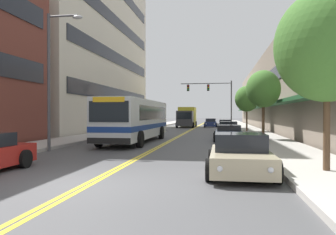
% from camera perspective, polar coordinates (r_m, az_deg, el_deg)
% --- Properties ---
extents(ground_plane, '(240.00, 240.00, 0.00)m').
position_cam_1_polar(ground_plane, '(45.85, 4.51, -1.90)').
color(ground_plane, '#4C4C4F').
extents(sidewalk_left, '(3.13, 106.00, 0.18)m').
position_cam_1_polar(sidewalk_left, '(46.93, -4.12, -1.74)').
color(sidewalk_left, '#B2ADA5').
rests_on(sidewalk_left, ground_plane).
extents(sidewalk_right, '(3.13, 106.00, 0.18)m').
position_cam_1_polar(sidewalk_right, '(45.83, 13.36, -1.80)').
color(sidewalk_right, '#B2ADA5').
rests_on(sidewalk_right, ground_plane).
extents(centre_line, '(0.34, 106.00, 0.01)m').
position_cam_1_polar(centre_line, '(45.85, 4.51, -1.90)').
color(centre_line, yellow).
rests_on(centre_line, ground_plane).
extents(office_tower_left, '(12.08, 30.17, 26.44)m').
position_cam_1_polar(office_tower_left, '(44.78, -16.25, 15.09)').
color(office_tower_left, beige).
rests_on(office_tower_left, ground_plane).
extents(storefront_row_right, '(9.10, 68.00, 9.43)m').
position_cam_1_polar(storefront_row_right, '(46.66, 20.50, 3.90)').
color(storefront_row_right, gray).
rests_on(storefront_row_right, ground_plane).
extents(city_bus, '(2.82, 11.54, 2.93)m').
position_cam_1_polar(city_bus, '(23.39, -5.55, -0.16)').
color(city_bus, silver).
rests_on(city_bus, ground_plane).
extents(car_black_parked_left_near, '(2.10, 4.84, 1.26)m').
position_cam_1_polar(car_black_parked_left_near, '(39.33, -2.55, -1.44)').
color(car_black_parked_left_near, black).
rests_on(car_black_parked_left_near, ground_plane).
extents(car_dark_grey_parked_left_far, '(2.15, 4.83, 1.30)m').
position_cam_1_polar(car_dark_grey_parked_left_far, '(33.35, -4.89, -1.76)').
color(car_dark_grey_parked_left_far, '#38383D').
rests_on(car_dark_grey_parked_left_far, ground_plane).
extents(car_beige_parked_right_foreground, '(2.12, 4.24, 1.33)m').
position_cam_1_polar(car_beige_parked_right_foreground, '(10.95, 12.45, -6.50)').
color(car_beige_parked_right_foreground, '#BCAD89').
rests_on(car_beige_parked_right_foreground, ground_plane).
extents(car_slate_blue_parked_right_mid, '(2.21, 4.26, 1.17)m').
position_cam_1_polar(car_slate_blue_parked_right_mid, '(24.59, 10.54, -2.72)').
color(car_slate_blue_parked_right_mid, '#475675').
rests_on(car_slate_blue_parked_right_mid, ground_plane).
extents(car_charcoal_parked_right_far, '(2.06, 4.71, 1.26)m').
position_cam_1_polar(car_charcoal_parked_right_far, '(43.61, 9.97, -1.26)').
color(car_charcoal_parked_right_far, '#232328').
rests_on(car_charcoal_parked_right_far, ground_plane).
extents(car_silver_parked_right_end, '(2.12, 4.93, 1.27)m').
position_cam_1_polar(car_silver_parked_right_end, '(32.29, 10.49, -1.86)').
color(car_silver_parked_right_end, '#B7B7BC').
rests_on(car_silver_parked_right_end, ground_plane).
extents(car_navy_moving_lead, '(1.99, 4.50, 1.33)m').
position_cam_1_polar(car_navy_moving_lead, '(50.67, 7.45, -0.98)').
color(car_navy_moving_lead, '#19234C').
rests_on(car_navy_moving_lead, ground_plane).
extents(box_truck, '(2.69, 7.36, 3.07)m').
position_cam_1_polar(box_truck, '(50.66, 3.30, 0.10)').
color(box_truck, '#38383D').
rests_on(box_truck, ground_plane).
extents(traffic_signal_mast, '(7.31, 0.38, 6.74)m').
position_cam_1_polar(traffic_signal_mast, '(47.25, 7.97, 4.05)').
color(traffic_signal_mast, '#47474C').
rests_on(traffic_signal_mast, ground_plane).
extents(street_lamp_left_near, '(1.98, 0.28, 7.25)m').
position_cam_1_polar(street_lamp_left_near, '(18.40, -19.31, 7.91)').
color(street_lamp_left_near, '#47474C').
rests_on(street_lamp_left_near, ground_plane).
extents(street_tree_right_near, '(3.25, 3.25, 5.73)m').
position_cam_1_polar(street_tree_right_near, '(11.70, 25.95, 11.17)').
color(street_tree_right_near, brown).
rests_on(street_tree_right_near, sidewalk_right).
extents(street_tree_right_mid, '(2.47, 2.47, 4.99)m').
position_cam_1_polar(street_tree_right_mid, '(24.87, 16.26, 4.77)').
color(street_tree_right_mid, brown).
rests_on(street_tree_right_mid, sidewalk_right).
extents(street_tree_right_far, '(2.52, 2.52, 4.84)m').
position_cam_1_polar(street_tree_right_far, '(36.02, 13.56, 3.18)').
color(street_tree_right_far, brown).
rests_on(street_tree_right_far, sidewalk_right).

